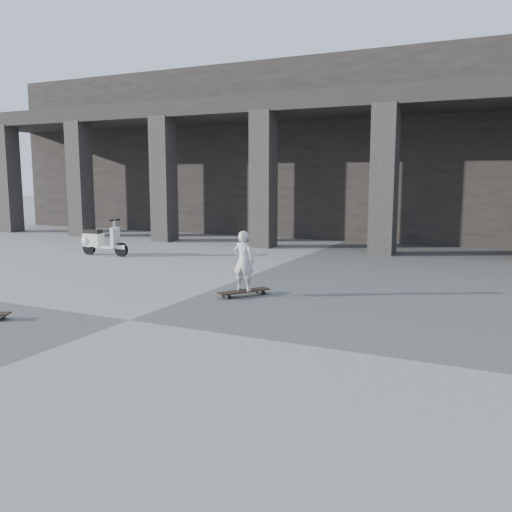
% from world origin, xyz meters
% --- Properties ---
extents(ground, '(90.00, 90.00, 0.00)m').
position_xyz_m(ground, '(0.00, 0.00, 0.00)').
color(ground, '#4F4F4C').
rests_on(ground, ground).
extents(colonnade, '(28.00, 8.82, 6.00)m').
position_xyz_m(colonnade, '(-0.00, 13.77, 3.03)').
color(colonnade, black).
rests_on(colonnade, ground).
extents(longboard, '(0.72, 0.95, 0.10)m').
position_xyz_m(longboard, '(0.77, 2.19, 0.08)').
color(longboard, black).
rests_on(longboard, ground).
extents(child, '(0.39, 0.26, 1.06)m').
position_xyz_m(child, '(0.77, 2.19, 0.63)').
color(child, beige).
rests_on(child, longboard).
extents(scooter, '(1.41, 0.49, 0.99)m').
position_xyz_m(scooter, '(-5.08, 5.00, 0.39)').
color(scooter, black).
rests_on(scooter, ground).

